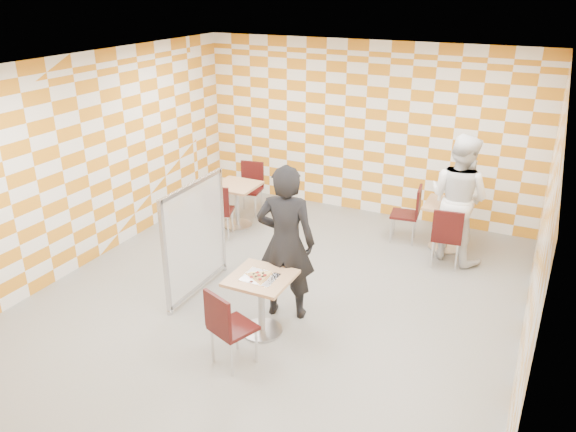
# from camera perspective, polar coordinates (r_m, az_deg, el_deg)

# --- Properties ---
(room_shell) EXTENTS (7.00, 7.00, 7.00)m
(room_shell) POSITION_cam_1_polar(r_m,az_deg,el_deg) (7.27, 0.46, 3.62)
(room_shell) COLOR gray
(room_shell) RESTS_ON ground
(main_table) EXTENTS (0.70, 0.70, 0.75)m
(main_table) POSITION_cam_1_polar(r_m,az_deg,el_deg) (6.61, -2.75, -7.99)
(main_table) COLOR tan
(main_table) RESTS_ON ground
(second_table) EXTENTS (0.70, 0.70, 0.75)m
(second_table) POSITION_cam_1_polar(r_m,az_deg,el_deg) (8.97, 15.90, -0.23)
(second_table) COLOR tan
(second_table) RESTS_ON ground
(empty_table) EXTENTS (0.70, 0.70, 0.75)m
(empty_table) POSITION_cam_1_polar(r_m,az_deg,el_deg) (9.48, -5.23, 1.84)
(empty_table) COLOR tan
(empty_table) RESTS_ON ground
(chair_main_front) EXTENTS (0.55, 0.55, 0.92)m
(chair_main_front) POSITION_cam_1_polar(r_m,az_deg,el_deg) (6.08, -6.30, -10.80)
(chair_main_front) COLOR #360B0A
(chair_main_front) RESTS_ON ground
(chair_second_front) EXTENTS (0.47, 0.48, 0.92)m
(chair_second_front) POSITION_cam_1_polar(r_m,az_deg,el_deg) (8.35, 15.85, -1.72)
(chair_second_front) COLOR #360B0A
(chair_second_front) RESTS_ON ground
(chair_second_side) EXTENTS (0.48, 0.47, 0.92)m
(chair_second_side) POSITION_cam_1_polar(r_m,az_deg,el_deg) (9.07, 12.38, 0.62)
(chair_second_side) COLOR #360B0A
(chair_second_side) RESTS_ON ground
(chair_empty_near) EXTENTS (0.54, 0.54, 0.92)m
(chair_empty_near) POSITION_cam_1_polar(r_m,az_deg,el_deg) (9.01, -7.15, 0.85)
(chair_empty_near) COLOR #360B0A
(chair_empty_near) RESTS_ON ground
(chair_empty_far) EXTENTS (0.49, 0.50, 0.92)m
(chair_empty_far) POSITION_cam_1_polar(r_m,az_deg,el_deg) (10.04, -3.81, 3.31)
(chair_empty_far) COLOR #360B0A
(chair_empty_far) RESTS_ON ground
(partition) EXTENTS (0.08, 1.38, 1.55)m
(partition) POSITION_cam_1_polar(r_m,az_deg,el_deg) (7.43, -9.39, -2.19)
(partition) COLOR white
(partition) RESTS_ON ground
(man_dark) EXTENTS (0.81, 0.63, 1.96)m
(man_dark) POSITION_cam_1_polar(r_m,az_deg,el_deg) (6.74, -0.23, -2.75)
(man_dark) COLOR black
(man_dark) RESTS_ON ground
(man_white) EXTENTS (1.14, 1.03, 1.92)m
(man_white) POSITION_cam_1_polar(r_m,az_deg,el_deg) (8.55, 16.92, 1.74)
(man_white) COLOR white
(man_white) RESTS_ON ground
(pizza_on_foil) EXTENTS (0.40, 0.40, 0.04)m
(pizza_on_foil) POSITION_cam_1_polar(r_m,az_deg,el_deg) (6.47, -2.85, -6.09)
(pizza_on_foil) COLOR silver
(pizza_on_foil) RESTS_ON main_table
(sport_bottle) EXTENTS (0.06, 0.06, 0.20)m
(sport_bottle) POSITION_cam_1_polar(r_m,az_deg,el_deg) (8.96, 15.16, 2.09)
(sport_bottle) COLOR white
(sport_bottle) RESTS_ON second_table
(soda_bottle) EXTENTS (0.07, 0.07, 0.23)m
(soda_bottle) POSITION_cam_1_polar(r_m,az_deg,el_deg) (8.87, 17.32, 1.73)
(soda_bottle) COLOR black
(soda_bottle) RESTS_ON second_table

